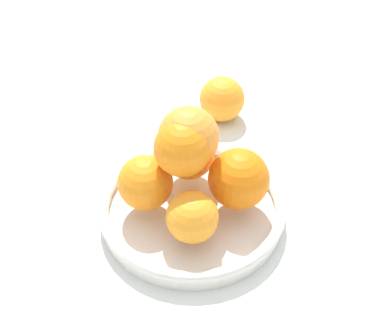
{
  "coord_description": "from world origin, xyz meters",
  "views": [
    {
      "loc": [
        0.45,
        0.27,
        0.57
      ],
      "look_at": [
        0.0,
        0.0,
        0.1
      ],
      "focal_mm": 50.0,
      "sensor_mm": 36.0,
      "label": 1
    }
  ],
  "objects": [
    {
      "name": "fruit_bowl",
      "position": [
        0.0,
        0.0,
        0.02
      ],
      "size": [
        0.26,
        0.26,
        0.03
      ],
      "color": "silver",
      "rests_on": "ground_plane"
    },
    {
      "name": "stray_orange",
      "position": [
        -0.23,
        -0.08,
        0.04
      ],
      "size": [
        0.08,
        0.08,
        0.08
      ],
      "primitive_type": "sphere",
      "color": "orange",
      "rests_on": "ground_plane"
    },
    {
      "name": "orange_pile",
      "position": [
        -0.0,
        -0.0,
        0.09
      ],
      "size": [
        0.17,
        0.19,
        0.14
      ],
      "color": "orange",
      "rests_on": "fruit_bowl"
    },
    {
      "name": "ground_plane",
      "position": [
        0.0,
        0.0,
        0.0
      ],
      "size": [
        4.0,
        4.0,
        0.0
      ],
      "primitive_type": "plane",
      "color": "silver"
    }
  ]
}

